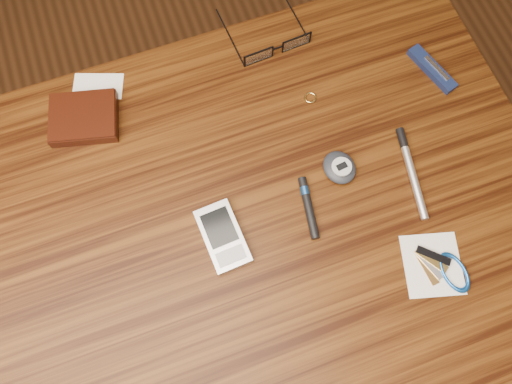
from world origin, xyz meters
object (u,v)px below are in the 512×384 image
Objects in this scene: pedometer at (339,167)px; notepad_keys at (443,268)px; desk at (229,255)px; wallet_and_card at (84,117)px; silver_pen at (410,166)px; pocket_knife at (432,69)px; eyeglasses at (276,46)px; pda_phone at (223,236)px.

notepad_keys is at bearing -67.01° from pedometer.
desk is 6.96× the size of wallet_and_card.
desk is at bearing -177.37° from silver_pen.
pocket_knife reaches higher than silver_pen.
silver_pen is at bearing -17.45° from pedometer.
pocket_knife is at bearing -10.65° from wallet_and_card.
eyeglasses reaches higher than pda_phone.
eyeglasses is at bearing 56.81° from desk.
eyeglasses reaches higher than notepad_keys.
wallet_and_card is 0.29m from pda_phone.
pda_phone is 0.30m from silver_pen.
pocket_knife is at bearing 66.58° from notepad_keys.
pedometer is 0.21m from notepad_keys.
notepad_keys is at bearing -77.16° from eyeglasses.
pda_phone is (0.14, -0.25, -0.00)m from wallet_and_card.
notepad_keys is (0.28, -0.15, -0.00)m from pda_phone.
desk is 0.32m from silver_pen.
pda_phone is 1.71× the size of pedometer.
pocket_knife is 0.67× the size of silver_pen.
notepad_keys is 0.74× the size of silver_pen.
pocket_knife is (0.41, 0.15, -0.00)m from pda_phone.
pocket_knife is (0.13, 0.30, 0.00)m from notepad_keys.
notepad_keys is at bearing -113.42° from pocket_knife.
desk is 0.35m from eyeglasses.
notepad_keys is at bearing -27.36° from desk.
wallet_and_card is 1.32× the size of notepad_keys.
pedometer reaches higher than desk.
pedometer reaches higher than pocket_knife.
notepad_keys is 0.16m from silver_pen.
wallet_and_card reaches higher than pda_phone.
wallet_and_card is at bearing -176.58° from eyeglasses.
wallet_and_card reaches higher than notepad_keys.
desk is 6.81× the size of silver_pen.
eyeglasses is 1.28× the size of pda_phone.
desk is at bearing -60.83° from wallet_and_card.
pda_phone is 0.94× the size of notepad_keys.
notepad_keys is at bearing -43.62° from wallet_and_card.
wallet_and_card is 0.51m from silver_pen.
notepad_keys reaches higher than desk.
eyeglasses is (0.18, 0.28, 0.11)m from desk.
pedometer is 0.55× the size of notepad_keys.
wallet_and_card is at bearing 119.17° from desk.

